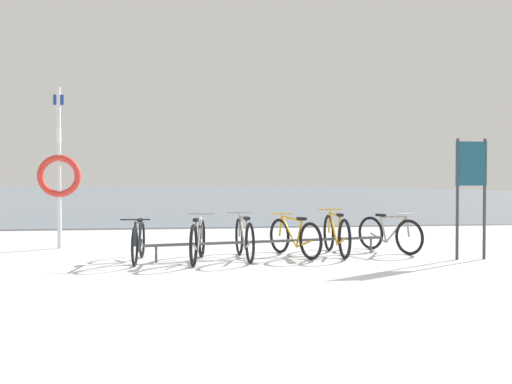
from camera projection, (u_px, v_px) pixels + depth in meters
The scene contains 10 objects.
ground at pixel (194, 193), 58.80m from camera, with size 80.00×132.00×0.08m.
bike_rack at pixel (270, 242), 9.44m from camera, with size 4.36×0.82×0.31m.
bicycle_0 at pixel (139, 242), 8.89m from camera, with size 0.46×1.60×0.74m.
bicycle_1 at pixel (198, 240), 8.92m from camera, with size 0.46×1.63×0.78m.
bicycle_2 at pixel (244, 238), 9.24m from camera, with size 0.46×1.70×0.79m.
bicycle_3 at pixel (294, 237), 9.55m from camera, with size 0.72×1.52×0.75m.
bicycle_4 at pixel (336, 235), 9.74m from camera, with size 0.46×1.77×0.81m.
bicycle_5 at pixel (389, 234), 10.11m from camera, with size 0.77×1.45×0.75m.
info_sign at pixel (471, 177), 9.16m from camera, with size 0.55×0.06×2.06m.
rescue_post at pixel (59, 173), 10.64m from camera, with size 0.85×0.13×3.19m.
Camera 1 is at (-0.85, -5.27, 1.35)m, focal length 37.76 mm.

